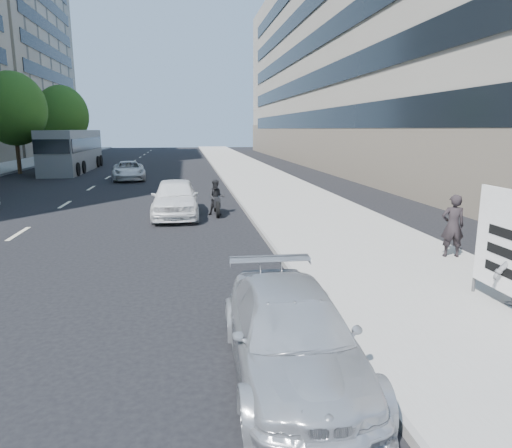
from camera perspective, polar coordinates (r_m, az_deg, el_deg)
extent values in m
plane|color=black|center=(8.50, -1.71, -11.82)|extent=(160.00, 160.00, 0.00)
cube|color=gray|center=(28.36, 1.42, 5.06)|extent=(5.00, 120.00, 0.15)
cube|color=gray|center=(44.08, 16.47, 19.95)|extent=(14.00, 70.00, 20.00)
cylinder|color=#382616|center=(39.88, -27.59, 7.73)|extent=(0.30, 0.30, 2.97)
ellipsoid|color=#204913|center=(39.86, -28.07, 12.60)|extent=(4.80, 4.80, 5.52)
cylinder|color=#382616|center=(53.33, -22.78, 8.65)|extent=(0.30, 0.30, 2.62)
ellipsoid|color=#204913|center=(53.30, -23.08, 12.37)|extent=(5.40, 5.40, 6.21)
imported|color=black|center=(12.76, 23.37, -0.21)|extent=(0.66, 0.51, 1.63)
cylinder|color=#4C4C4C|center=(10.13, 26.03, -1.70)|extent=(0.06, 0.06, 2.20)
cube|color=black|center=(9.34, 29.21, -3.39)|extent=(0.01, 1.30, 0.18)
cube|color=black|center=(9.43, 29.00, -5.45)|extent=(0.01, 1.30, 0.18)
imported|color=#BABDC2|center=(6.52, 4.43, -13.61)|extent=(1.83, 4.26, 1.22)
imported|color=white|center=(18.26, -10.06, 3.25)|extent=(1.78, 4.40, 1.50)
imported|color=silver|center=(32.34, -15.62, 6.45)|extent=(2.63, 4.75, 1.26)
cylinder|color=black|center=(17.82, -4.81, 1.79)|extent=(0.12, 0.64, 0.64)
cylinder|color=black|center=(19.19, -5.09, 2.51)|extent=(0.12, 0.64, 0.64)
cube|color=black|center=(18.47, -4.97, 2.87)|extent=(0.25, 1.20, 0.35)
imported|color=black|center=(18.34, -4.96, 3.32)|extent=(0.69, 0.54, 1.42)
cube|color=slate|center=(40.72, -21.92, 8.50)|extent=(2.56, 12.01, 3.30)
cube|color=black|center=(41.01, -23.73, 9.14)|extent=(0.12, 11.50, 1.00)
cube|color=black|center=(40.43, -20.21, 9.39)|extent=(0.12, 11.50, 1.00)
cube|color=black|center=(34.87, -24.22, 8.81)|extent=(2.40, 0.07, 1.00)
cylinder|color=black|center=(36.76, -25.26, 6.16)|extent=(0.25, 1.00, 1.00)
cylinder|color=black|center=(36.13, -21.44, 6.39)|extent=(0.25, 1.00, 1.00)
cylinder|color=black|center=(38.68, -24.43, 6.45)|extent=(0.25, 1.00, 1.00)
cylinder|color=black|center=(38.08, -20.79, 6.67)|extent=(0.25, 1.00, 1.00)
cylinder|color=black|center=(44.47, -22.38, 7.18)|extent=(0.25, 1.00, 1.00)
cylinder|color=black|center=(43.95, -19.19, 7.37)|extent=(0.25, 1.00, 1.00)
cylinder|color=black|center=(45.93, -21.95, 7.34)|extent=(0.25, 1.00, 1.00)
cylinder|color=black|center=(45.43, -18.85, 7.52)|extent=(0.25, 1.00, 1.00)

